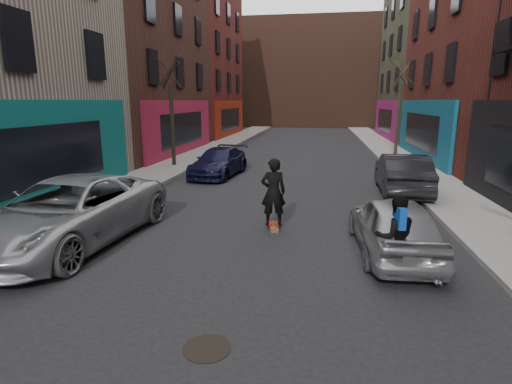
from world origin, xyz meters
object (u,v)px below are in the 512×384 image
(parked_right_far, at_px, (393,225))
(skateboarder, at_px, (273,192))
(parked_right_end, at_px, (402,174))
(manhole, at_px, (207,348))
(parked_left_far, at_px, (69,212))
(tree_left_far, at_px, (171,102))
(skateboard, at_px, (273,227))
(pedestrian, at_px, (395,237))
(parked_left_end, at_px, (219,162))
(tree_right_far, at_px, (400,100))

(parked_right_far, distance_m, skateboarder, 3.27)
(parked_right_end, relative_size, skateboarder, 2.46)
(parked_right_end, bearing_deg, manhole, 68.82)
(parked_left_far, bearing_deg, tree_left_far, 102.46)
(skateboard, relative_size, pedestrian, 0.47)
(parked_left_far, bearing_deg, pedestrian, -1.44)
(parked_left_end, xyz_separation_m, manhole, (3.18, -13.20, -0.64))
(tree_left_far, distance_m, manhole, 16.82)
(manhole, bearing_deg, skateboarder, 87.09)
(parked_right_far, bearing_deg, parked_left_far, 1.11)
(tree_left_far, xyz_separation_m, parked_left_end, (3.00, -2.08, -2.73))
(parked_left_far, relative_size, skateboard, 7.29)
(tree_right_far, relative_size, parked_left_end, 1.52)
(parked_right_far, xyz_separation_m, skateboard, (-2.94, 1.40, -0.64))
(tree_left_far, height_order, pedestrian, tree_left_far)
(parked_left_far, height_order, pedestrian, pedestrian)
(parked_left_end, relative_size, parked_right_far, 1.11)
(parked_right_end, relative_size, pedestrian, 2.74)
(skateboarder, bearing_deg, parked_left_end, -78.60)
(tree_right_far, height_order, parked_right_far, tree_right_far)
(skateboard, distance_m, skateboarder, 0.99)
(parked_left_far, xyz_separation_m, manhole, (4.52, -3.67, -0.80))
(tree_right_far, xyz_separation_m, manhole, (-6.22, -21.28, -3.52))
(parked_right_end, bearing_deg, parked_left_end, -15.35)
(tree_right_far, bearing_deg, pedestrian, -99.88)
(tree_left_far, xyz_separation_m, manhole, (6.18, -15.28, -3.37))
(parked_left_end, height_order, manhole, parked_left_end)
(tree_right_far, bearing_deg, parked_left_end, -139.32)
(tree_right_far, bearing_deg, parked_right_far, -99.98)
(tree_right_far, distance_m, manhole, 22.45)
(parked_right_far, bearing_deg, parked_left_end, -57.56)
(parked_left_far, height_order, parked_right_far, parked_left_far)
(tree_left_far, relative_size, tree_right_far, 0.96)
(parked_right_end, height_order, skateboarder, skateboarder)
(parked_right_end, xyz_separation_m, manhole, (-4.62, -10.74, -0.75))
(skateboarder, relative_size, manhole, 2.68)
(tree_right_far, distance_m, parked_left_end, 12.73)
(tree_right_far, relative_size, manhole, 9.71)
(parked_right_far, height_order, skateboarder, skateboarder)
(parked_left_end, height_order, parked_right_far, parked_right_far)
(skateboarder, distance_m, manhole, 5.74)
(tree_right_far, relative_size, parked_right_far, 1.68)
(skateboarder, bearing_deg, parked_right_end, -143.54)
(parked_left_end, bearing_deg, parked_left_far, -92.23)
(parked_left_end, bearing_deg, skateboard, -59.60)
(tree_right_far, xyz_separation_m, skateboard, (-5.94, -15.64, -3.48))
(tree_left_far, relative_size, pedestrian, 3.86)
(pedestrian, bearing_deg, tree_right_far, -110.34)
(parked_left_far, relative_size, parked_right_far, 1.44)
(pedestrian, bearing_deg, tree_left_far, -63.82)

